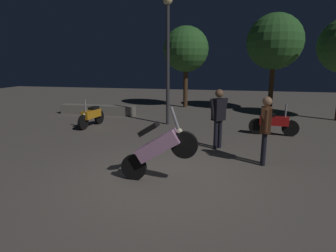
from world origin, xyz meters
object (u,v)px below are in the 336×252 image
Objects in this scene: motorcycle_red_parked_left at (274,123)px; person_bystander_far at (219,113)px; motorcycle_orange_parked_right at (91,116)px; streetlamp_near at (168,45)px; person_rider_beside at (265,125)px; motorcycle_pink_foreground at (158,148)px.

motorcycle_red_parked_left is 2.75m from person_bystander_far.
streetlamp_near is at bearing 117.05° from motorcycle_orange_parked_right.
motorcycle_red_parked_left is 4.88m from streetlamp_near.
person_bystander_far is (4.95, -1.89, 0.61)m from motorcycle_orange_parked_right.
person_bystander_far is at bearing 76.08° from motorcycle_orange_parked_right.
motorcycle_red_parked_left is at bearing 93.06° from person_bystander_far.
motorcycle_red_parked_left and motorcycle_orange_parked_right have the same top height.
person_rider_beside is at bearing 70.66° from motorcycle_orange_parked_right.
motorcycle_red_parked_left is 0.98× the size of person_rider_beside.
motorcycle_orange_parked_right is (-6.78, -0.07, 0.00)m from motorcycle_red_parked_left.
motorcycle_red_parked_left is (2.97, 4.65, -0.31)m from motorcycle_pink_foreground.
motorcycle_red_parked_left is 6.78m from motorcycle_orange_parked_right.
person_bystander_far is 0.35× the size of streetlamp_near.
motorcycle_pink_foreground is 1.00× the size of motorcycle_red_parked_left.
motorcycle_pink_foreground is 2.94m from person_bystander_far.
person_bystander_far is at bearing -129.10° from motorcycle_red_parked_left.
streetlamp_near is (-2.11, 2.92, 2.09)m from person_bystander_far.
person_rider_beside is at bearing -51.09° from streetlamp_near.
person_rider_beside is at bearing 36.29° from motorcycle_pink_foreground.
streetlamp_near is (-3.95, 0.97, 2.70)m from motorcycle_red_parked_left.
motorcycle_pink_foreground is 5.53m from motorcycle_red_parked_left.
person_rider_beside is 0.34× the size of streetlamp_near.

